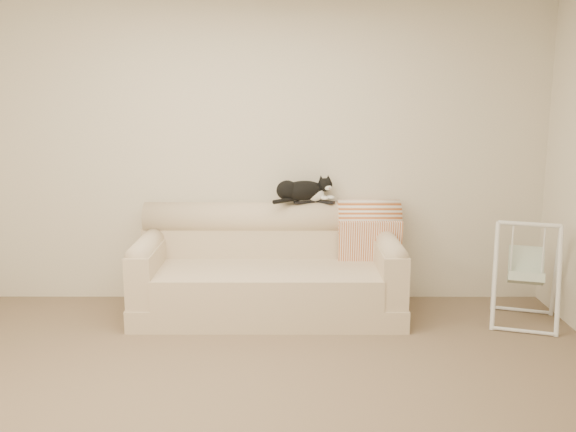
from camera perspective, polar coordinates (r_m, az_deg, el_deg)
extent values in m
plane|color=brown|center=(4.05, -3.64, -16.18)|extent=(5.00, 5.00, 0.00)
cube|color=beige|center=(5.62, -2.50, 5.50)|extent=(5.00, 0.04, 2.60)
cube|color=beige|center=(1.70, -8.54, -8.30)|extent=(5.00, 0.04, 2.60)
cube|color=#CAB097|center=(5.42, -1.72, -7.86)|extent=(2.20, 0.90, 0.18)
cube|color=#CAB097|center=(5.25, -1.77, -6.08)|extent=(1.80, 0.68, 0.24)
cube|color=#CAB097|center=(5.64, -1.64, -3.46)|extent=(2.20, 0.22, 0.50)
cylinder|color=#CAB097|center=(5.57, -1.66, -0.20)|extent=(2.16, 0.28, 0.28)
cube|color=#CAB097|center=(5.45, -12.24, -4.69)|extent=(0.20, 0.88, 0.42)
cylinder|color=#CAB097|center=(5.39, -12.34, -2.55)|extent=(0.18, 0.84, 0.18)
cube|color=#CAB097|center=(5.39, 8.88, -4.75)|extent=(0.20, 0.88, 0.42)
cylinder|color=#CAB097|center=(5.33, 8.95, -2.58)|extent=(0.18, 0.84, 0.18)
cube|color=black|center=(5.51, 1.44, 1.28)|extent=(0.18, 0.12, 0.02)
cube|color=gray|center=(5.51, 1.44, 1.42)|extent=(0.11, 0.07, 0.01)
cube|color=black|center=(5.53, 3.33, 1.28)|extent=(0.17, 0.14, 0.02)
ellipsoid|color=black|center=(5.51, 1.31, 2.27)|extent=(0.44, 0.33, 0.17)
ellipsoid|color=black|center=(5.46, -0.08, 2.31)|extent=(0.24, 0.23, 0.17)
ellipsoid|color=white|center=(5.53, 2.47, 1.94)|extent=(0.18, 0.15, 0.12)
ellipsoid|color=black|center=(5.55, 3.32, 2.79)|extent=(0.16, 0.17, 0.12)
ellipsoid|color=white|center=(5.51, 3.58, 2.54)|extent=(0.08, 0.07, 0.05)
sphere|color=#BF7272|center=(5.49, 3.69, 2.50)|extent=(0.01, 0.01, 0.01)
cone|color=black|center=(5.53, 2.96, 3.38)|extent=(0.07, 0.07, 0.06)
cone|color=black|center=(5.56, 3.59, 3.41)|extent=(0.05, 0.06, 0.06)
sphere|color=#A98F32|center=(5.49, 3.32, 2.79)|extent=(0.02, 0.02, 0.02)
sphere|color=#A98F32|center=(5.51, 3.73, 2.82)|extent=(0.02, 0.02, 0.02)
ellipsoid|color=white|center=(5.53, 3.26, 1.63)|extent=(0.10, 0.11, 0.04)
ellipsoid|color=white|center=(5.55, 3.77, 1.66)|extent=(0.10, 0.11, 0.04)
cylinder|color=black|center=(5.39, -0.40, 1.37)|extent=(0.19, 0.17, 0.04)
cylinder|color=#B8521B|center=(5.61, 7.15, -0.20)|extent=(0.54, 0.33, 0.33)
cube|color=#B8521B|center=(5.49, 7.31, -2.60)|extent=(0.54, 0.09, 0.42)
cylinder|color=white|center=(5.36, 17.92, -5.08)|extent=(0.12, 0.29, 0.82)
cylinder|color=white|center=(5.60, 17.93, -4.37)|extent=(0.12, 0.29, 0.82)
cylinder|color=white|center=(5.39, 22.94, -5.35)|extent=(0.12, 0.29, 0.82)
cylinder|color=white|center=(5.63, 22.72, -4.64)|extent=(0.12, 0.29, 0.82)
cylinder|color=white|center=(5.40, 20.68, -0.70)|extent=(0.46, 0.18, 0.04)
cylinder|color=white|center=(5.37, 20.20, -9.58)|extent=(0.46, 0.17, 0.03)
cylinder|color=white|center=(5.84, 20.02, -7.85)|extent=(0.46, 0.17, 0.03)
cube|color=white|center=(5.47, 20.37, -5.21)|extent=(0.33, 0.32, 0.16)
cube|color=white|center=(5.54, 20.42, -3.64)|extent=(0.30, 0.20, 0.22)
cylinder|color=white|center=(5.43, 19.30, -2.63)|extent=(0.01, 0.01, 0.39)
cylinder|color=white|center=(5.44, 21.77, -2.77)|extent=(0.01, 0.01, 0.39)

